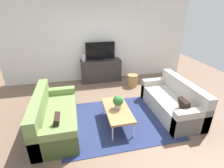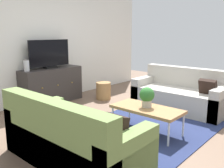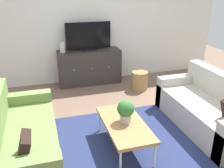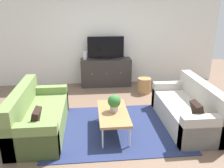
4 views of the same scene
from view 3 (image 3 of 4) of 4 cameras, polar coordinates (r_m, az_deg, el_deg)
ground_plane at (r=3.78m, az=2.21°, el=-12.02°), size 10.00×10.00×0.00m
wall_back at (r=5.66m, az=-6.20°, el=14.14°), size 6.40×0.12×2.70m
area_rug at (r=3.66m, az=2.99°, el=-13.20°), size 2.50×1.90×0.01m
couch_left_side at (r=3.42m, az=-21.05°, el=-12.19°), size 0.82×1.80×0.83m
couch_right_side at (r=4.20m, az=21.70°, el=-5.61°), size 0.82×1.80×0.83m
coffee_table at (r=3.36m, az=2.87°, el=-9.30°), size 0.52×1.08×0.40m
potted_plant at (r=3.28m, az=3.16°, el=-6.05°), size 0.23×0.23×0.31m
tv_console at (r=5.61m, az=-5.19°, el=3.93°), size 1.38×0.47×0.76m
flat_screen_tv at (r=5.45m, az=-5.48°, el=10.86°), size 0.98×0.16×0.61m
glass_vase at (r=5.39m, az=-11.36°, el=8.30°), size 0.11×0.11×0.22m
wicker_basket at (r=5.32m, az=6.37°, el=0.77°), size 0.34×0.34×0.40m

